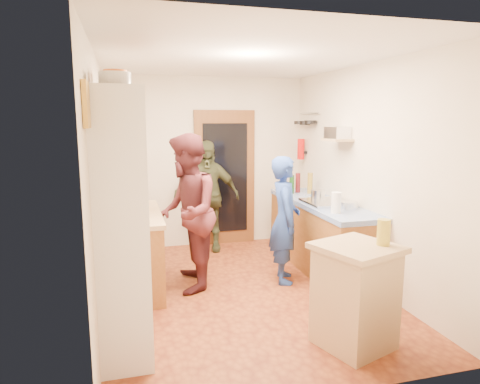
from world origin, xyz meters
name	(u,v)px	position (x,y,z in m)	size (l,w,h in m)	color
floor	(243,292)	(0.00, 0.00, -0.01)	(3.00, 4.00, 0.02)	brown
ceiling	(243,57)	(0.00, 0.00, 2.61)	(3.00, 4.00, 0.02)	silver
wall_back	(209,162)	(0.00, 2.01, 1.30)	(3.00, 0.02, 2.60)	beige
wall_front	(325,220)	(0.00, -2.01, 1.30)	(3.00, 0.02, 2.60)	beige
wall_left	(100,185)	(-1.51, 0.00, 1.30)	(0.02, 4.00, 2.60)	beige
wall_right	(364,175)	(1.51, 0.00, 1.30)	(0.02, 4.00, 2.60)	beige
door_frame	(225,178)	(0.25, 1.97, 1.05)	(0.95, 0.06, 2.10)	brown
door_glass	(225,178)	(0.25, 1.94, 1.05)	(0.70, 0.02, 1.70)	black
hutch_body	(122,221)	(-1.30, -0.80, 1.10)	(0.40, 1.20, 2.20)	silver
hutch_top_shelf	(116,92)	(-1.30, -0.80, 2.18)	(0.40, 1.14, 0.04)	silver
plate_stack	(115,79)	(-1.30, -1.15, 2.25)	(0.24, 0.24, 0.10)	white
orange_pot_a	(116,80)	(-1.30, -0.79, 2.28)	(0.19, 0.19, 0.15)	orange
orange_pot_b	(116,82)	(-1.30, -0.48, 2.29)	(0.19, 0.19, 0.17)	orange
left_counter_base	(134,252)	(-1.20, 0.45, 0.42)	(0.60, 1.40, 0.85)	brown
left_counter_top	(132,215)	(-1.20, 0.45, 0.88)	(0.64, 1.44, 0.05)	tan
toaster	(138,213)	(-1.15, 0.01, 0.98)	(0.22, 0.15, 0.17)	white
kettle	(128,209)	(-1.25, 0.24, 0.98)	(0.14, 0.14, 0.16)	white
orange_bowl	(139,206)	(-1.12, 0.58, 0.95)	(0.21, 0.21, 0.10)	orange
chopping_board	(133,203)	(-1.18, 0.96, 0.91)	(0.30, 0.22, 0.03)	tan
right_counter_base	(320,237)	(1.20, 0.50, 0.42)	(0.60, 2.20, 0.84)	brown
right_counter_top	(321,204)	(1.20, 0.50, 0.87)	(0.62, 2.22, 0.06)	#0739A2
hob	(327,202)	(1.20, 0.32, 0.92)	(0.55, 0.58, 0.04)	silver
pot_on_hob	(318,194)	(1.15, 0.50, 1.00)	(0.18, 0.18, 0.12)	silver
bottle_a	(292,184)	(1.05, 1.16, 1.04)	(0.07, 0.07, 0.27)	#143F14
bottle_b	(298,183)	(1.18, 1.25, 1.04)	(0.07, 0.07, 0.28)	#591419
bottle_c	(310,183)	(1.31, 1.11, 1.05)	(0.08, 0.08, 0.30)	olive
paper_towel	(336,203)	(1.05, -0.19, 1.02)	(0.11, 0.11, 0.24)	white
mixing_bowl	(348,205)	(1.30, -0.01, 0.95)	(0.24, 0.24, 0.09)	silver
island_base	(355,299)	(0.61, -1.41, 0.43)	(0.55, 0.55, 0.86)	tan
island_top	(357,248)	(0.61, -1.41, 0.89)	(0.62, 0.62, 0.05)	tan
cutting_board	(349,246)	(0.55, -1.38, 0.90)	(0.35, 0.28, 0.02)	white
oil_jar	(384,232)	(0.82, -1.46, 1.02)	(0.11, 0.11, 0.22)	#AD9E2D
pan_rail	(309,113)	(1.46, 1.52, 2.05)	(0.02, 0.02, 0.65)	silver
pan_hang_a	(310,122)	(1.40, 1.35, 1.92)	(0.18, 0.18, 0.05)	black
pan_hang_b	(305,123)	(1.40, 1.55, 1.90)	(0.16, 0.16, 0.05)	black
pan_hang_c	(300,123)	(1.40, 1.75, 1.91)	(0.17, 0.17, 0.05)	black
wall_shelf	(337,140)	(1.37, 0.45, 1.70)	(0.26, 0.42, 0.03)	tan
radio	(337,133)	(1.37, 0.45, 1.79)	(0.22, 0.30, 0.15)	silver
ext_bracket	(304,152)	(1.47, 1.70, 1.45)	(0.06, 0.10, 0.04)	black
fire_extinguisher	(301,149)	(1.41, 1.70, 1.50)	(0.11, 0.11, 0.32)	red
picture_frame	(86,105)	(-1.48, -1.55, 2.05)	(0.03, 0.25, 0.30)	gold
person_hob	(287,220)	(0.60, 0.16, 0.77)	(0.56, 0.37, 1.53)	navy
person_left	(190,212)	(-0.56, 0.29, 0.90)	(0.88, 0.68, 1.81)	#4B1E22
person_back	(207,196)	(-0.09, 1.67, 0.83)	(0.97, 0.40, 1.66)	#363B23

